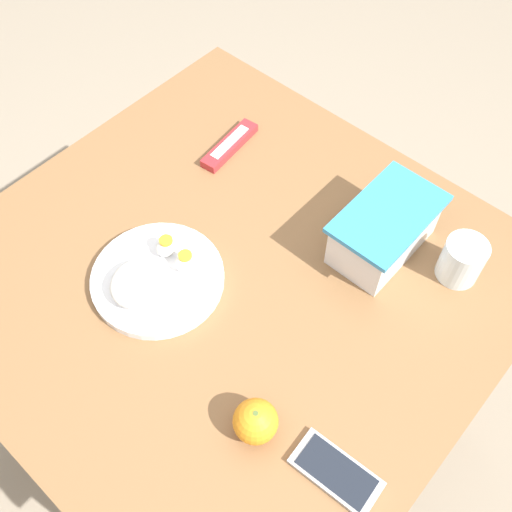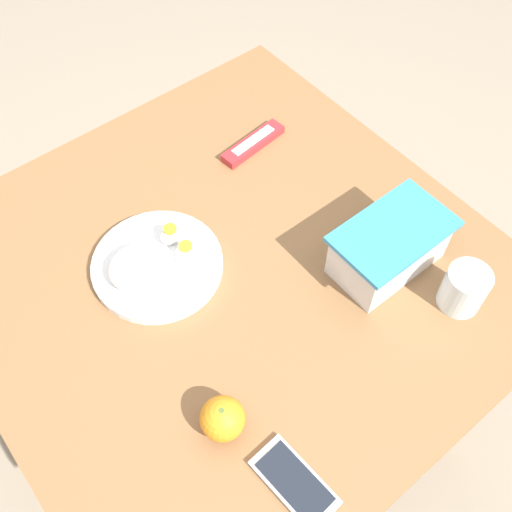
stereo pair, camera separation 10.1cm
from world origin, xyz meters
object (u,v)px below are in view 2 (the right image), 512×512
object	(u,v)px
orange_fruit	(223,419)
food_container	(389,249)
drinking_glass	(464,289)
rice_plate	(154,264)
candy_bar	(253,143)
cell_phone	(294,483)

from	to	relation	value
orange_fruit	food_container	bearing A→B (deg)	-172.08
food_container	drinking_glass	bearing A→B (deg)	107.40
rice_plate	drinking_glass	xyz separation A→B (m)	(-0.38, 0.40, 0.02)
candy_bar	drinking_glass	xyz separation A→B (m)	(-0.04, 0.53, 0.03)
drinking_glass	candy_bar	bearing A→B (deg)	-85.14
rice_plate	candy_bar	size ratio (longest dim) A/B	1.50
orange_fruit	cell_phone	bearing A→B (deg)	102.41
rice_plate	orange_fruit	bearing A→B (deg)	75.98
cell_phone	drinking_glass	bearing A→B (deg)	-172.84
food_container	candy_bar	world-z (taller)	food_container
rice_plate	food_container	bearing A→B (deg)	143.01
food_container	orange_fruit	distance (m)	0.42
food_container	drinking_glass	size ratio (longest dim) A/B	2.52
drinking_glass	cell_phone	bearing A→B (deg)	7.16
orange_fruit	rice_plate	xyz separation A→B (m)	(-0.08, -0.32, -0.02)
cell_phone	candy_bar	bearing A→B (deg)	-123.66
rice_plate	drinking_glass	bearing A→B (deg)	134.16
candy_bar	orange_fruit	bearing A→B (deg)	46.98
orange_fruit	drinking_glass	xyz separation A→B (m)	(-0.46, 0.08, 0.01)
rice_plate	candy_bar	distance (m)	0.36
rice_plate	drinking_glass	distance (m)	0.55
food_container	orange_fruit	world-z (taller)	food_container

